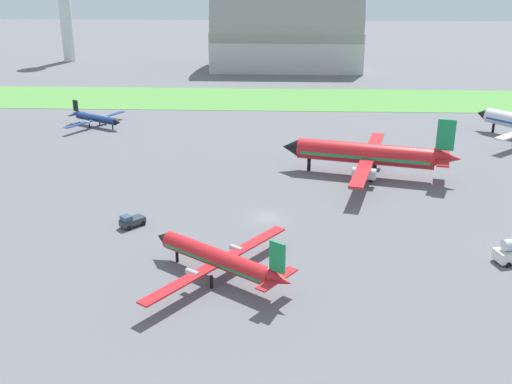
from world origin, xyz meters
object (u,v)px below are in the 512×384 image
(airplane_foreground_turboprop, at_px, (219,259))
(airplane_taxiing_turboprop, at_px, (96,118))
(pushback_tug_midfield, at_px, (131,221))
(control_tower, at_px, (64,0))
(airplane_midfield_jet, at_px, (368,154))

(airplane_foreground_turboprop, distance_m, airplane_taxiing_turboprop, 79.17)
(airplane_foreground_turboprop, relative_size, airplane_taxiing_turboprop, 1.31)
(airplane_foreground_turboprop, relative_size, pushback_tug_midfield, 5.57)
(pushback_tug_midfield, distance_m, control_tower, 160.78)
(airplane_midfield_jet, bearing_deg, airplane_taxiing_turboprop, -14.30)
(airplane_foreground_turboprop, distance_m, control_tower, 179.87)
(airplane_midfield_jet, distance_m, control_tower, 157.94)
(airplane_taxiing_turboprop, xyz_separation_m, control_tower, (-36.55, 92.95, 19.77))
(control_tower, bearing_deg, airplane_taxiing_turboprop, -68.53)
(airplane_foreground_turboprop, height_order, control_tower, control_tower)
(airplane_midfield_jet, height_order, pushback_tug_midfield, airplane_midfield_jet)
(airplane_midfield_jet, distance_m, pushback_tug_midfield, 44.37)
(airplane_midfield_jet, relative_size, airplane_taxiing_turboprop, 1.94)
(airplane_taxiing_turboprop, relative_size, control_tower, 0.44)
(pushback_tug_midfield, height_order, control_tower, control_tower)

